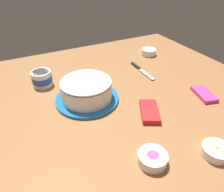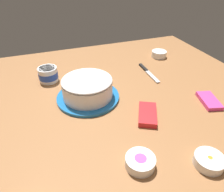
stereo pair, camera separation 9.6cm
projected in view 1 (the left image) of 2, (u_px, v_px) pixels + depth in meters
name	position (u px, v px, depth m)	size (l,w,h in m)	color
ground_plane	(126.00, 103.00, 0.97)	(1.54, 1.54, 0.00)	#936038
frosted_cake	(87.00, 90.00, 0.96)	(0.30, 0.30, 0.12)	#1E6BB2
frosting_tub	(42.00, 78.00, 1.08)	(0.10, 0.10, 0.08)	white
spreading_knife	(140.00, 69.00, 1.24)	(0.24, 0.02, 0.01)	silver
sprinkle_bowl_rainbow	(152.00, 158.00, 0.68)	(0.10, 0.10, 0.04)	white
sprinkle_bowl_green	(149.00, 52.00, 1.42)	(0.10, 0.10, 0.04)	white
sprinkle_bowl_orange	(216.00, 151.00, 0.71)	(0.10, 0.10, 0.03)	white
candy_box_lower	(150.00, 111.00, 0.90)	(0.15, 0.08, 0.02)	red
candy_box_upper	(204.00, 94.00, 1.02)	(0.14, 0.07, 0.02)	#E53D8E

